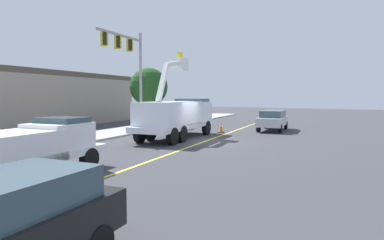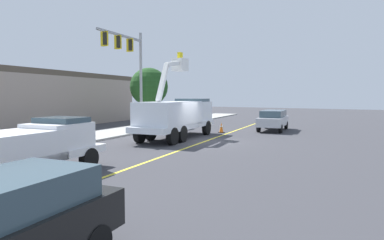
{
  "view_description": "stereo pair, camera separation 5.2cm",
  "coord_description": "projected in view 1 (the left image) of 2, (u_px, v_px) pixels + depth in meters",
  "views": [
    {
      "loc": [
        -18.04,
        -10.29,
        2.9
      ],
      "look_at": [
        -0.81,
        0.48,
        1.4
      ],
      "focal_mm": 30.71,
      "sensor_mm": 36.0,
      "label": 1
    },
    {
      "loc": [
        -18.02,
        -10.34,
        2.9
      ],
      "look_at": [
        -0.81,
        0.48,
        1.4
      ],
      "focal_mm": 30.71,
      "sensor_mm": 36.0,
      "label": 2
    }
  ],
  "objects": [
    {
      "name": "ground",
      "position": [
        205.0,
        141.0,
        20.91
      ],
      "size": [
        120.0,
        120.0,
        0.0
      ],
      "primitive_type": "plane",
      "color": "#38383D"
    },
    {
      "name": "utility_bucket_truck",
      "position": [
        177.0,
        115.0,
        22.43
      ],
      "size": [
        8.49,
        3.73,
        6.06
      ],
      "color": "white",
      "rests_on": "ground"
    },
    {
      "name": "commercial_building_backdrop",
      "position": [
        46.0,
        99.0,
        32.96
      ],
      "size": [
        19.21,
        10.99,
        5.19
      ],
      "color": "gray",
      "rests_on": "ground"
    },
    {
      "name": "traffic_signal_mast",
      "position": [
        129.0,
        60.0,
        25.14
      ],
      "size": [
        5.41,
        1.1,
        7.98
      ],
      "color": "gray",
      "rests_on": "ground"
    },
    {
      "name": "lane_centre_stripe",
      "position": [
        205.0,
        141.0,
        20.91
      ],
      "size": [
        49.43,
        7.84,
        0.01
      ],
      "primitive_type": "cube",
      "rotation": [
        0.0,
        0.0,
        0.15
      ],
      "color": "yellow",
      "rests_on": "ground"
    },
    {
      "name": "sidewalk_far_side",
      "position": [
        103.0,
        135.0,
        24.07
      ],
      "size": [
        59.84,
        12.78,
        0.12
      ],
      "primitive_type": "cube",
      "rotation": [
        0.0,
        0.0,
        0.15
      ],
      "color": "#9E9E99",
      "rests_on": "ground"
    },
    {
      "name": "service_pickup_truck",
      "position": [
        31.0,
        146.0,
        11.57
      ],
      "size": [
        5.86,
        2.94,
        2.06
      ],
      "color": "white",
      "rests_on": "ground"
    },
    {
      "name": "traffic_cone_mid_front",
      "position": [
        221.0,
        128.0,
        25.8
      ],
      "size": [
        0.4,
        0.4,
        0.83
      ],
      "color": "black",
      "rests_on": "ground"
    },
    {
      "name": "passing_minivan",
      "position": [
        273.0,
        119.0,
        27.39
      ],
      "size": [
        5.03,
        2.61,
        1.69
      ],
      "color": "silver",
      "rests_on": "ground"
    },
    {
      "name": "street_tree_right",
      "position": [
        149.0,
        87.0,
        31.34
      ],
      "size": [
        3.63,
        3.63,
        5.58
      ],
      "color": "brown",
      "rests_on": "ground"
    }
  ]
}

